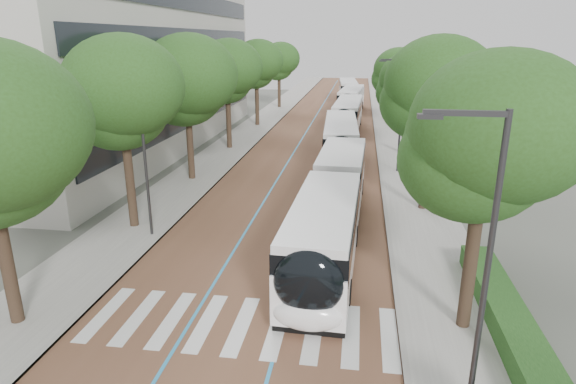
# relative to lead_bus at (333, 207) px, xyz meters

# --- Properties ---
(ground) EXTENTS (160.00, 160.00, 0.00)m
(ground) POSITION_rel_lead_bus_xyz_m (-2.80, -9.08, -1.63)
(ground) COLOR #51544C
(ground) RESTS_ON ground
(road) EXTENTS (11.00, 140.00, 0.02)m
(road) POSITION_rel_lead_bus_xyz_m (-2.80, 30.92, -1.62)
(road) COLOR brown
(road) RESTS_ON ground
(sidewalk_left) EXTENTS (4.00, 140.00, 0.12)m
(sidewalk_left) POSITION_rel_lead_bus_xyz_m (-10.30, 30.92, -1.57)
(sidewalk_left) COLOR gray
(sidewalk_left) RESTS_ON ground
(sidewalk_right) EXTENTS (4.00, 140.00, 0.12)m
(sidewalk_right) POSITION_rel_lead_bus_xyz_m (4.70, 30.92, -1.57)
(sidewalk_right) COLOR gray
(sidewalk_right) RESTS_ON ground
(kerb_left) EXTENTS (0.20, 140.00, 0.14)m
(kerb_left) POSITION_rel_lead_bus_xyz_m (-8.40, 30.92, -1.57)
(kerb_left) COLOR gray
(kerb_left) RESTS_ON ground
(kerb_right) EXTENTS (0.20, 140.00, 0.14)m
(kerb_right) POSITION_rel_lead_bus_xyz_m (2.80, 30.92, -1.57)
(kerb_right) COLOR gray
(kerb_right) RESTS_ON ground
(zebra_crossing) EXTENTS (10.55, 3.60, 0.01)m
(zebra_crossing) POSITION_rel_lead_bus_xyz_m (-2.60, -8.08, -1.60)
(zebra_crossing) COLOR silver
(zebra_crossing) RESTS_ON ground
(lane_line_left) EXTENTS (0.12, 126.00, 0.01)m
(lane_line_left) POSITION_rel_lead_bus_xyz_m (-4.40, 30.92, -1.60)
(lane_line_left) COLOR #288CC9
(lane_line_left) RESTS_ON road
(lane_line_right) EXTENTS (0.12, 126.00, 0.01)m
(lane_line_right) POSITION_rel_lead_bus_xyz_m (-1.20, 30.92, -1.60)
(lane_line_right) COLOR #288CC9
(lane_line_right) RESTS_ON road
(office_building) EXTENTS (18.11, 40.00, 14.00)m
(office_building) POSITION_rel_lead_bus_xyz_m (-22.27, 18.92, 5.37)
(office_building) COLOR #A19E95
(office_building) RESTS_ON ground
(hedge) EXTENTS (1.20, 14.00, 0.80)m
(hedge) POSITION_rel_lead_bus_xyz_m (6.30, -9.08, -1.11)
(hedge) COLOR #193E15
(hedge) RESTS_ON sidewalk_right
(streetlight_near) EXTENTS (1.82, 0.20, 8.00)m
(streetlight_near) POSITION_rel_lead_bus_xyz_m (3.82, -12.08, 3.19)
(streetlight_near) COLOR #2F2F31
(streetlight_near) RESTS_ON sidewalk_right
(streetlight_far) EXTENTS (1.82, 0.20, 8.00)m
(streetlight_far) POSITION_rel_lead_bus_xyz_m (3.82, 12.92, 3.19)
(streetlight_far) COLOR #2F2F31
(streetlight_far) RESTS_ON sidewalk_right
(lamp_post_left) EXTENTS (0.14, 0.14, 8.00)m
(lamp_post_left) POSITION_rel_lead_bus_xyz_m (-8.90, -1.08, 2.49)
(lamp_post_left) COLOR #2F2F31
(lamp_post_left) RESTS_ON sidewalk_left
(trees_left) EXTENTS (6.34, 60.76, 9.22)m
(trees_left) POSITION_rel_lead_bus_xyz_m (-10.30, 12.82, 4.81)
(trees_left) COLOR black
(trees_left) RESTS_ON ground
(trees_right) EXTENTS (5.84, 47.49, 9.09)m
(trees_right) POSITION_rel_lead_bus_xyz_m (4.90, 13.15, 4.41)
(trees_right) COLOR black
(trees_right) RESTS_ON ground
(lead_bus) EXTENTS (3.12, 18.47, 3.20)m
(lead_bus) POSITION_rel_lead_bus_xyz_m (0.00, 0.00, 0.00)
(lead_bus) COLOR black
(lead_bus) RESTS_ON ground
(bus_queued_0) EXTENTS (3.09, 12.50, 3.20)m
(bus_queued_0) POSITION_rel_lead_bus_xyz_m (-0.32, 15.69, -0.00)
(bus_queued_0) COLOR white
(bus_queued_0) RESTS_ON ground
(bus_queued_1) EXTENTS (2.97, 12.48, 3.20)m
(bus_queued_1) POSITION_rel_lead_bus_xyz_m (-0.17, 28.93, -0.00)
(bus_queued_1) COLOR white
(bus_queued_1) RESTS_ON ground
(bus_queued_2) EXTENTS (3.32, 12.53, 3.20)m
(bus_queued_2) POSITION_rel_lead_bus_xyz_m (-0.13, 41.98, -0.00)
(bus_queued_2) COLOR white
(bus_queued_2) RESTS_ON ground
(bus_queued_3) EXTENTS (3.35, 12.54, 3.20)m
(bus_queued_3) POSITION_rel_lead_bus_xyz_m (-0.86, 54.26, -0.00)
(bus_queued_3) COLOR white
(bus_queued_3) RESTS_ON ground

